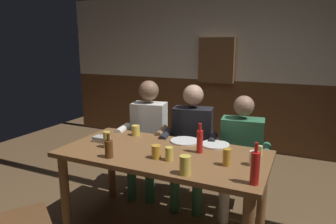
% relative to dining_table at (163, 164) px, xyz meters
% --- Properties ---
extents(back_wall_upper, '(6.10, 0.12, 1.37)m').
position_rel_dining_table_xyz_m(back_wall_upper, '(0.00, 2.60, 1.13)').
color(back_wall_upper, beige).
extents(back_wall_wainscot, '(6.10, 0.12, 1.10)m').
position_rel_dining_table_xyz_m(back_wall_wainscot, '(0.00, 2.60, -0.11)').
color(back_wall_wainscot, brown).
rests_on(back_wall_wainscot, ground_plane).
extents(dining_table, '(1.74, 0.86, 0.77)m').
position_rel_dining_table_xyz_m(dining_table, '(0.00, 0.00, 0.00)').
color(dining_table, brown).
rests_on(dining_table, ground_plane).
extents(person_0, '(0.55, 0.59, 1.27)m').
position_rel_dining_table_xyz_m(person_0, '(-0.51, 0.67, 0.05)').
color(person_0, silver).
rests_on(person_0, ground_plane).
extents(person_1, '(0.59, 0.59, 1.25)m').
position_rel_dining_table_xyz_m(person_1, '(0.01, 0.66, 0.03)').
color(person_1, black).
rests_on(person_1, ground_plane).
extents(person_2, '(0.58, 0.56, 1.17)m').
position_rel_dining_table_xyz_m(person_2, '(0.53, 0.66, -0.01)').
color(person_2, '#33724C').
rests_on(person_2, ground_plane).
extents(table_candle, '(0.04, 0.04, 0.08)m').
position_rel_dining_table_xyz_m(table_candle, '(0.76, 0.26, 0.15)').
color(table_candle, '#F9E08C').
rests_on(table_candle, dining_table).
extents(condiment_caddy, '(0.14, 0.10, 0.05)m').
position_rel_dining_table_xyz_m(condiment_caddy, '(-0.64, 0.00, 0.14)').
color(condiment_caddy, '#B2B7BC').
rests_on(condiment_caddy, dining_table).
extents(plate_0, '(0.27, 0.27, 0.01)m').
position_rel_dining_table_xyz_m(plate_0, '(0.07, 0.32, 0.12)').
color(plate_0, white).
rests_on(plate_0, dining_table).
extents(plate_1, '(0.26, 0.26, 0.01)m').
position_rel_dining_table_xyz_m(plate_1, '(0.36, 0.34, 0.12)').
color(plate_1, white).
rests_on(plate_1, dining_table).
extents(bottle_0, '(0.06, 0.06, 0.28)m').
position_rel_dining_table_xyz_m(bottle_0, '(0.80, -0.30, 0.23)').
color(bottle_0, red).
rests_on(bottle_0, dining_table).
extents(bottle_1, '(0.05, 0.05, 0.25)m').
position_rel_dining_table_xyz_m(bottle_1, '(0.29, 0.11, 0.22)').
color(bottle_1, red).
rests_on(bottle_1, dining_table).
extents(bottle_2, '(0.07, 0.07, 0.20)m').
position_rel_dining_table_xyz_m(bottle_2, '(-0.33, -0.30, 0.19)').
color(bottle_2, '#593314').
rests_on(bottle_2, dining_table).
extents(pint_glass_0, '(0.06, 0.06, 0.11)m').
position_rel_dining_table_xyz_m(pint_glass_0, '(0.13, -0.16, 0.17)').
color(pint_glass_0, '#E5C64C').
rests_on(pint_glass_0, dining_table).
extents(pint_glass_1, '(0.08, 0.08, 0.14)m').
position_rel_dining_table_xyz_m(pint_glass_1, '(0.34, -0.35, 0.18)').
color(pint_glass_1, '#E5C64C').
rests_on(pint_glass_1, dining_table).
extents(pint_glass_2, '(0.07, 0.07, 0.11)m').
position_rel_dining_table_xyz_m(pint_glass_2, '(0.75, 0.02, 0.17)').
color(pint_glass_2, white).
rests_on(pint_glass_2, dining_table).
extents(pint_glass_3, '(0.06, 0.06, 0.14)m').
position_rel_dining_table_xyz_m(pint_glass_3, '(-0.49, -0.11, 0.18)').
color(pint_glass_3, '#E5C64C').
rests_on(pint_glass_3, dining_table).
extents(pint_glass_4, '(0.08, 0.08, 0.11)m').
position_rel_dining_table_xyz_m(pint_glass_4, '(0.02, -0.16, 0.16)').
color(pint_glass_4, gold).
rests_on(pint_glass_4, dining_table).
extents(pint_glass_5, '(0.06, 0.06, 0.13)m').
position_rel_dining_table_xyz_m(pint_glass_5, '(0.57, -0.07, 0.18)').
color(pint_glass_5, gold).
rests_on(pint_glass_5, dining_table).
extents(pint_glass_6, '(0.08, 0.08, 0.10)m').
position_rel_dining_table_xyz_m(pint_glass_6, '(-0.45, 0.31, 0.16)').
color(pint_glass_6, '#E5C64C').
rests_on(pint_glass_6, dining_table).
extents(wall_dart_cabinet, '(0.56, 0.15, 0.70)m').
position_rel_dining_table_xyz_m(wall_dart_cabinet, '(-0.26, 2.47, 0.76)').
color(wall_dart_cabinet, brown).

